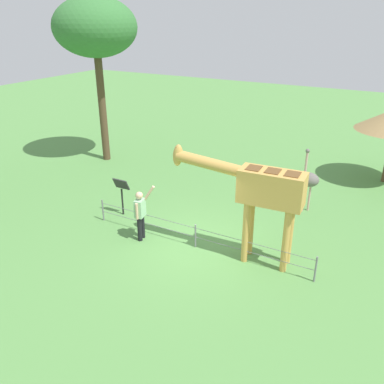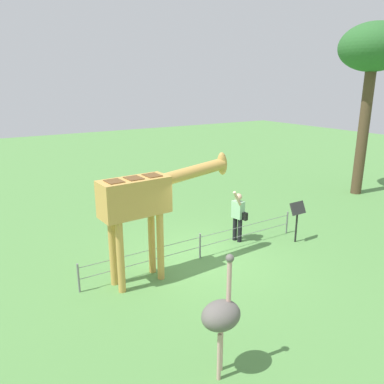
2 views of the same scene
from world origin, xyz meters
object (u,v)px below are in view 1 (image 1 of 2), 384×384
object	(u,v)px
visitor	(141,212)
info_sign	(122,189)
giraffe	(260,190)
tree_east	(95,29)
ostrich	(308,180)

from	to	relation	value
visitor	info_sign	distance (m)	1.85
giraffe	tree_east	world-z (taller)	tree_east
visitor	ostrich	bearing A→B (deg)	-131.85
visitor	tree_east	world-z (taller)	tree_east
giraffe	tree_east	bearing A→B (deg)	-26.79
giraffe	visitor	xyz separation A→B (m)	(3.44, 0.63, -1.22)
visitor	ostrich	size ratio (longest dim) A/B	0.78
giraffe	info_sign	world-z (taller)	giraffe
tree_east	giraffe	bearing A→B (deg)	153.21
visitor	ostrich	xyz separation A→B (m)	(-3.90, -4.36, 0.27)
tree_east	info_sign	distance (m)	7.69
giraffe	visitor	size ratio (longest dim) A/B	2.13
info_sign	tree_east	bearing A→B (deg)	-44.91
visitor	info_sign	xyz separation A→B (m)	(1.52, -1.04, 0.05)
ostrich	giraffe	bearing A→B (deg)	83.01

